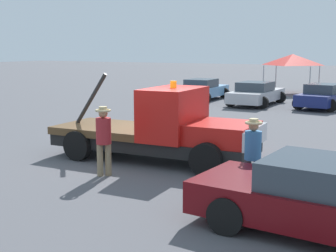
# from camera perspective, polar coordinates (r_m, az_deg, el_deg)

# --- Properties ---
(ground_plane) EXTENTS (160.00, 160.00, 0.00)m
(ground_plane) POSITION_cam_1_polar(r_m,az_deg,el_deg) (13.78, -1.83, -4.15)
(ground_plane) COLOR #545459
(tow_truck) EXTENTS (6.17, 2.45, 2.51)m
(tow_truck) POSITION_cam_1_polar(r_m,az_deg,el_deg) (13.43, -0.45, -0.48)
(tow_truck) COLOR black
(tow_truck) RESTS_ON ground
(person_near_truck) EXTENTS (0.38, 0.38, 1.73)m
(person_near_truck) POSITION_cam_1_polar(r_m,az_deg,el_deg) (10.50, 10.31, -2.93)
(person_near_truck) COLOR #38383D
(person_near_truck) RESTS_ON ground
(person_at_hood) EXTENTS (0.40, 0.40, 1.80)m
(person_at_hood) POSITION_cam_1_polar(r_m,az_deg,el_deg) (11.98, -7.86, -1.14)
(person_at_hood) COLOR #847051
(person_at_hood) RESTS_ON ground
(parked_car_skyblue) EXTENTS (2.43, 4.73, 1.34)m
(parked_car_skyblue) POSITION_cam_1_polar(r_m,az_deg,el_deg) (29.54, 4.22, 4.42)
(parked_car_skyblue) COLOR #669ED1
(parked_car_skyblue) RESTS_ON ground
(parked_car_silver) EXTENTS (2.59, 4.90, 1.34)m
(parked_car_silver) POSITION_cam_1_polar(r_m,az_deg,el_deg) (27.44, 10.70, 3.90)
(parked_car_silver) COLOR #B7B7BC
(parked_car_silver) RESTS_ON ground
(parked_car_navy) EXTENTS (2.83, 4.63, 1.34)m
(parked_car_navy) POSITION_cam_1_polar(r_m,az_deg,el_deg) (26.85, 18.52, 3.44)
(parked_car_navy) COLOR navy
(parked_car_navy) RESTS_ON ground
(canopy_tent_red) EXTENTS (3.29, 3.29, 2.82)m
(canopy_tent_red) POSITION_cam_1_polar(r_m,az_deg,el_deg) (34.98, 14.94, 7.82)
(canopy_tent_red) COLOR #9E9EA3
(canopy_tent_red) RESTS_ON ground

